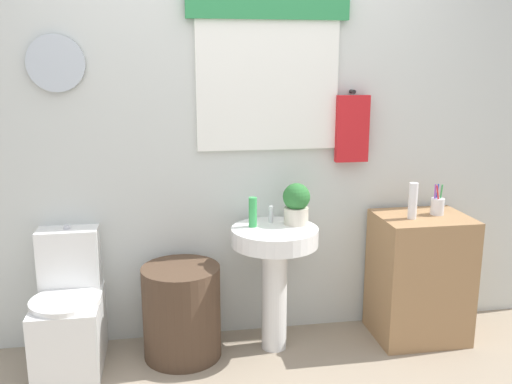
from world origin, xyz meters
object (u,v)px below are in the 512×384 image
(toilet, at_px, (70,314))
(toothbrush_cup, at_px, (437,206))
(pedestal_sink, at_px, (275,259))
(soap_bottle, at_px, (253,212))
(laundry_hamper, at_px, (182,312))
(potted_plant, at_px, (296,203))
(lotion_bottle, at_px, (413,201))
(wooden_cabinet, at_px, (419,277))

(toilet, relative_size, toothbrush_cup, 4.18)
(toothbrush_cup, bearing_deg, pedestal_sink, -178.85)
(soap_bottle, bearing_deg, laundry_hamper, -173.29)
(laundry_hamper, relative_size, potted_plant, 2.22)
(lotion_bottle, bearing_deg, toothbrush_cup, 17.66)
(wooden_cabinet, height_order, soap_bottle, soap_bottle)
(pedestal_sink, xyz_separation_m, soap_bottle, (-0.12, 0.05, 0.27))
(laundry_hamper, relative_size, pedestal_sink, 0.73)
(toilet, relative_size, lotion_bottle, 3.59)
(pedestal_sink, xyz_separation_m, toothbrush_cup, (1.01, 0.02, 0.27))
(potted_plant, bearing_deg, wooden_cabinet, -4.44)
(laundry_hamper, distance_m, pedestal_sink, 0.62)
(laundry_hamper, bearing_deg, pedestal_sink, 0.00)
(lotion_bottle, bearing_deg, pedestal_sink, 177.20)
(pedestal_sink, bearing_deg, toothbrush_cup, 1.15)
(toilet, distance_m, soap_bottle, 1.19)
(potted_plant, bearing_deg, pedestal_sink, -156.80)
(toilet, bearing_deg, toothbrush_cup, -0.41)
(wooden_cabinet, bearing_deg, lotion_bottle, -157.11)
(lotion_bottle, xyz_separation_m, toothbrush_cup, (0.19, 0.06, -0.05))
(laundry_hamper, height_order, potted_plant, potted_plant)
(potted_plant, bearing_deg, toothbrush_cup, -2.62)
(wooden_cabinet, relative_size, soap_bottle, 4.47)
(pedestal_sink, height_order, potted_plant, potted_plant)
(wooden_cabinet, bearing_deg, toilet, 179.02)
(wooden_cabinet, xyz_separation_m, toothbrush_cup, (0.09, 0.02, 0.44))
(toilet, distance_m, potted_plant, 1.44)
(potted_plant, bearing_deg, laundry_hamper, -174.99)
(pedestal_sink, xyz_separation_m, wooden_cabinet, (0.91, -0.00, -0.17))
(toilet, xyz_separation_m, toothbrush_cup, (2.18, -0.02, 0.54))
(toilet, xyz_separation_m, lotion_bottle, (1.99, -0.08, 0.60))
(laundry_hamper, bearing_deg, wooden_cabinet, 0.00)
(soap_bottle, xyz_separation_m, toothbrush_cup, (1.13, -0.03, -0.00))
(laundry_hamper, bearing_deg, lotion_bottle, -1.68)
(laundry_hamper, relative_size, soap_bottle, 3.13)
(pedestal_sink, height_order, lotion_bottle, lotion_bottle)
(potted_plant, distance_m, lotion_bottle, 0.68)
(potted_plant, relative_size, toothbrush_cup, 1.33)
(toilet, xyz_separation_m, soap_bottle, (1.05, 0.01, 0.55))
(toilet, bearing_deg, laundry_hamper, -3.25)
(laundry_hamper, relative_size, toothbrush_cup, 2.94)
(lotion_bottle, bearing_deg, laundry_hamper, 178.32)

